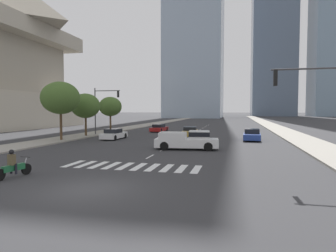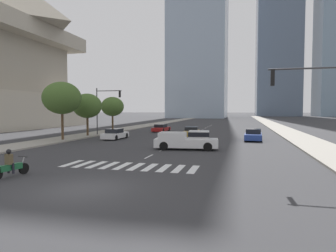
% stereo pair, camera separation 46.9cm
% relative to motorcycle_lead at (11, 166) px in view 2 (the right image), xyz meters
% --- Properties ---
extents(ground_plane, '(800.00, 800.00, 0.00)m').
position_rel_motorcycle_lead_xyz_m(ground_plane, '(4.96, -1.22, -0.58)').
color(ground_plane, '#333335').
extents(sidewalk_east, '(4.00, 260.00, 0.15)m').
position_rel_motorcycle_lead_xyz_m(sidewalk_east, '(18.80, 28.78, -0.51)').
color(sidewalk_east, gray).
rests_on(sidewalk_east, ground).
extents(sidewalk_west, '(4.00, 260.00, 0.15)m').
position_rel_motorcycle_lead_xyz_m(sidewalk_west, '(-8.89, 28.78, -0.51)').
color(sidewalk_west, gray).
rests_on(sidewalk_west, ground).
extents(crosswalk_near, '(8.55, 2.49, 0.01)m').
position_rel_motorcycle_lead_xyz_m(crosswalk_near, '(4.96, 4.29, -0.58)').
color(crosswalk_near, silver).
rests_on(crosswalk_near, ground).
extents(lane_divider_center, '(0.14, 50.00, 0.01)m').
position_rel_motorcycle_lead_xyz_m(lane_divider_center, '(4.96, 32.29, -0.58)').
color(lane_divider_center, silver).
rests_on(lane_divider_center, ground).
extents(motorcycle_lead, '(0.72, 2.20, 1.49)m').
position_rel_motorcycle_lead_xyz_m(motorcycle_lead, '(0.00, 0.00, 0.00)').
color(motorcycle_lead, black).
rests_on(motorcycle_lead, ground).
extents(pickup_truck, '(5.77, 2.62, 1.67)m').
position_rel_motorcycle_lead_xyz_m(pickup_truck, '(7.26, 13.00, 0.23)').
color(pickup_truck, silver).
rests_on(pickup_truck, ground).
extents(sedan_white_0, '(1.90, 4.42, 1.27)m').
position_rel_motorcycle_lead_xyz_m(sedan_white_0, '(-3.10, 20.08, 0.00)').
color(sedan_white_0, silver).
rests_on(sedan_white_0, ground).
extents(sedan_blue_1, '(2.08, 4.37, 1.32)m').
position_rel_motorcycle_lead_xyz_m(sedan_blue_1, '(13.09, 22.48, 0.02)').
color(sedan_blue_1, navy).
rests_on(sedan_blue_1, ground).
extents(sedan_gold_2, '(2.17, 4.79, 1.30)m').
position_rel_motorcycle_lead_xyz_m(sedan_gold_2, '(5.34, 25.55, 0.02)').
color(sedan_gold_2, '#B28E38').
rests_on(sedan_gold_2, ground).
extents(sedan_red_3, '(2.04, 4.79, 1.23)m').
position_rel_motorcycle_lead_xyz_m(sedan_red_3, '(-0.95, 33.33, -0.01)').
color(sedan_red_3, maroon).
rests_on(sedan_red_3, ground).
extents(traffic_signal_near, '(5.07, 0.28, 6.01)m').
position_rel_motorcycle_lead_xyz_m(traffic_signal_near, '(16.14, 4.50, 3.71)').
color(traffic_signal_near, '#333335').
rests_on(traffic_signal_near, sidewalk_east).
extents(traffic_signal_far, '(3.96, 0.28, 6.39)m').
position_rel_motorcycle_lead_xyz_m(traffic_signal_far, '(-6.41, 24.37, 3.87)').
color(traffic_signal_far, '#333335').
rests_on(traffic_signal_far, sidewalk_west).
extents(street_tree_nearest, '(4.32, 4.32, 6.57)m').
position_rel_motorcycle_lead_xyz_m(street_tree_nearest, '(-8.09, 16.79, 4.29)').
color(street_tree_nearest, '#4C3823').
rests_on(street_tree_nearest, sidewalk_west).
extents(street_tree_second, '(3.80, 3.80, 5.54)m').
position_rel_motorcycle_lead_xyz_m(street_tree_second, '(-8.09, 22.44, 3.48)').
color(street_tree_second, '#4C3823').
rests_on(street_tree_second, sidewalk_west).
extents(street_tree_third, '(3.57, 3.57, 5.44)m').
position_rel_motorcycle_lead_xyz_m(street_tree_third, '(-8.09, 30.29, 3.47)').
color(street_tree_third, '#4C3823').
rests_on(street_tree_third, sidewalk_west).
extents(office_tower_center_skyline, '(24.01, 27.91, 138.73)m').
position_rel_motorcycle_lead_xyz_m(office_tower_center_skyline, '(31.94, 173.70, 64.84)').
color(office_tower_center_skyline, slate).
rests_on(office_tower_center_skyline, ground).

